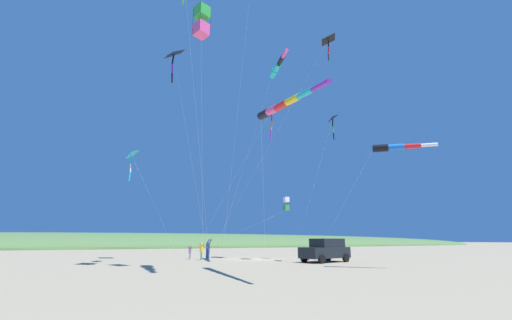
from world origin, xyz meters
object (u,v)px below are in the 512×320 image
object	(u,v)px
kite_windsock_blue_topmost	(279,107)
kite_delta_magenta_far_left	(332,119)
person_adult_flyer	(208,248)
person_child_green_jacket	(190,251)
parked_car	(325,250)
kite_box_white_trailing	(286,204)
cooler_box	(306,258)
kite_delta_small_distant	(271,110)
kite_windsock_teal_far_right	(395,147)
kite_delta_long_streamer_left	(131,155)
kite_delta_striped_overhead	(328,40)
person_child_grey_jacket	(201,250)
kite_windsock_yellow_midlevel	(277,68)
kite_box_rainbow_low_near	(202,21)
kite_delta_red_high_left	(173,54)

from	to	relation	value
kite_windsock_blue_topmost	kite_delta_magenta_far_left	xyz separation A→B (m)	(5.91, -8.50, 2.90)
person_adult_flyer	person_child_green_jacket	bearing A→B (deg)	102.76
parked_car	kite_box_white_trailing	world-z (taller)	kite_box_white_trailing
cooler_box	kite_delta_small_distant	bearing A→B (deg)	63.73
kite_windsock_teal_far_right	kite_delta_long_streamer_left	bearing A→B (deg)	48.48
kite_delta_striped_overhead	kite_delta_magenta_far_left	xyz separation A→B (m)	(-0.01, 0.07, -7.49)
person_child_grey_jacket	kite_box_white_trailing	size ratio (longest dim) A/B	0.17
kite_delta_striped_overhead	kite_delta_magenta_far_left	bearing A→B (deg)	99.38
kite_windsock_teal_far_right	kite_windsock_yellow_midlevel	bearing A→B (deg)	27.15
kite_box_white_trailing	kite_windsock_teal_far_right	world-z (taller)	kite_windsock_teal_far_right
cooler_box	kite_windsock_yellow_midlevel	world-z (taller)	kite_windsock_yellow_midlevel
kite_windsock_teal_far_right	kite_box_rainbow_low_near	distance (m)	15.03
person_adult_flyer	kite_box_rainbow_low_near	distance (m)	20.20
person_adult_flyer	kite_delta_long_streamer_left	world-z (taller)	kite_delta_long_streamer_left
person_child_grey_jacket	kite_delta_striped_overhead	bearing A→B (deg)	-139.22
person_child_grey_jacket	kite_delta_red_high_left	world-z (taller)	kite_delta_red_high_left
person_child_green_jacket	kite_delta_long_streamer_left	xyz separation A→B (m)	(-3.53, 6.15, 7.74)
kite_box_white_trailing	kite_delta_long_streamer_left	world-z (taller)	kite_delta_long_streamer_left
kite_box_white_trailing	kite_windsock_teal_far_right	distance (m)	13.13
kite_delta_striped_overhead	kite_delta_magenta_far_left	distance (m)	7.49
kite_delta_magenta_far_left	kite_delta_small_distant	distance (m)	7.28
kite_box_white_trailing	kite_windsock_blue_topmost	world-z (taller)	kite_windsock_blue_topmost
cooler_box	kite_delta_magenta_far_left	size ratio (longest dim) A/B	0.05
person_child_green_jacket	person_child_grey_jacket	world-z (taller)	person_child_grey_jacket
cooler_box	kite_box_white_trailing	bearing A→B (deg)	15.99
kite_delta_red_high_left	kite_delta_small_distant	distance (m)	10.68
parked_car	kite_box_rainbow_low_near	world-z (taller)	kite_box_rainbow_low_near
kite_delta_magenta_far_left	kite_windsock_blue_topmost	bearing A→B (deg)	124.81
kite_delta_striped_overhead	person_child_green_jacket	bearing A→B (deg)	38.88
person_child_green_jacket	kite_delta_red_high_left	xyz separation A→B (m)	(-3.11, 3.31, 18.01)
kite_delta_striped_overhead	kite_windsock_blue_topmost	world-z (taller)	kite_delta_striped_overhead
kite_delta_striped_overhead	kite_delta_long_streamer_left	size ratio (longest dim) A/B	2.16
parked_car	kite_windsock_yellow_midlevel	xyz separation A→B (m)	(-0.20, 4.38, 15.35)
person_child_grey_jacket	kite_delta_long_streamer_left	bearing A→B (deg)	106.81
parked_car	kite_delta_striped_overhead	xyz separation A→B (m)	(-2.26, 0.29, 18.01)
kite_delta_magenta_far_left	kite_windsock_teal_far_right	xyz separation A→B (m)	(-5.82, -0.01, -4.02)
person_child_green_jacket	kite_windsock_teal_far_right	world-z (taller)	kite_windsock_teal_far_right
person_child_green_jacket	kite_box_rainbow_low_near	world-z (taller)	kite_box_rainbow_low_near
kite_box_white_trailing	kite_windsock_blue_topmost	distance (m)	15.73
person_adult_flyer	kite_windsock_yellow_midlevel	world-z (taller)	kite_windsock_yellow_midlevel
kite_windsock_teal_far_right	kite_box_rainbow_low_near	xyz separation A→B (m)	(4.22, 11.78, 8.34)
kite_delta_striped_overhead	person_child_grey_jacket	bearing A→B (deg)	40.78
kite_box_white_trailing	kite_delta_magenta_far_left	xyz separation A→B (m)	(-7.11, -0.36, 6.31)
cooler_box	kite_delta_red_high_left	world-z (taller)	kite_delta_red_high_left
kite_windsock_teal_far_right	kite_delta_small_distant	xyz separation A→B (m)	(12.12, 2.38, 6.79)
kite_delta_striped_overhead	kite_box_white_trailing	bearing A→B (deg)	3.43
kite_box_white_trailing	person_child_green_jacket	bearing A→B (deg)	65.84
kite_delta_striped_overhead	kite_delta_red_high_left	xyz separation A→B (m)	(7.71, 12.03, -0.25)
person_child_grey_jacket	kite_delta_magenta_far_left	distance (m)	16.25
person_adult_flyer	kite_windsock_yellow_midlevel	bearing A→B (deg)	-163.16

